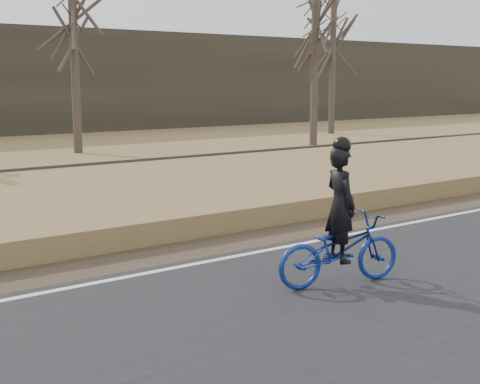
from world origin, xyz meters
TOP-DOWN VIEW (x-y plane):
  - ground at (0.00, 0.00)m, footprint 120.00×120.00m
  - road at (0.00, -2.50)m, footprint 120.00×6.00m
  - edge_line at (0.00, 0.20)m, footprint 120.00×0.12m
  - shoulder at (0.00, 1.20)m, footprint 120.00×1.60m
  - embankment at (0.00, 4.20)m, footprint 120.00×5.00m
  - ballast at (0.00, 8.00)m, footprint 120.00×3.00m
  - railroad at (0.00, 8.00)m, footprint 120.00×2.40m
  - cyclist at (0.13, -1.94)m, footprint 2.08×1.11m
  - bare_tree_center at (4.45, 17.89)m, footprint 0.36×0.36m
  - bare_tree_right at (14.83, 14.65)m, footprint 0.36×0.36m
  - bare_tree_far_right at (20.35, 19.16)m, footprint 0.36×0.36m

SIDE VIEW (x-z plane):
  - ground at x=0.00m, z-range 0.00..0.00m
  - shoulder at x=0.00m, z-range 0.00..0.04m
  - road at x=0.00m, z-range 0.00..0.06m
  - edge_line at x=0.00m, z-range 0.06..0.07m
  - embankment at x=0.00m, z-range 0.00..0.44m
  - ballast at x=0.00m, z-range 0.00..0.45m
  - railroad at x=0.00m, z-range 0.38..0.67m
  - cyclist at x=0.13m, z-range -0.34..1.82m
  - bare_tree_right at x=14.83m, z-range 0.00..7.39m
  - bare_tree_center at x=4.45m, z-range 0.00..7.96m
  - bare_tree_far_right at x=20.35m, z-range 0.00..8.18m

